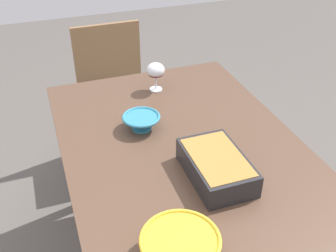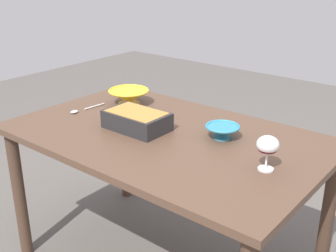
{
  "view_description": "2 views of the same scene",
  "coord_description": "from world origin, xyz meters",
  "px_view_note": "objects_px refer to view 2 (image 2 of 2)",
  "views": [
    {
      "loc": [
        -1.11,
        0.48,
        1.69
      ],
      "look_at": [
        0.08,
        0.06,
        0.85
      ],
      "focal_mm": 43.43,
      "sensor_mm": 36.0,
      "label": 1
    },
    {
      "loc": [
        1.15,
        -1.4,
        1.51
      ],
      "look_at": [
        0.03,
        -0.02,
        0.81
      ],
      "focal_mm": 45.44,
      "sensor_mm": 36.0,
      "label": 2
    }
  ],
  "objects_px": {
    "casserole_dish": "(137,119)",
    "small_bowl": "(129,96)",
    "dining_table": "(165,152)",
    "wine_glass": "(268,146)",
    "mixing_bowl": "(222,131)",
    "serving_spoon": "(81,110)"
  },
  "relations": [
    {
      "from": "casserole_dish",
      "to": "small_bowl",
      "type": "relative_size",
      "value": 1.32
    },
    {
      "from": "casserole_dish",
      "to": "serving_spoon",
      "type": "xyz_separation_m",
      "value": [
        -0.4,
        -0.0,
        -0.04
      ]
    },
    {
      "from": "dining_table",
      "to": "wine_glass",
      "type": "distance_m",
      "value": 0.57
    },
    {
      "from": "small_bowl",
      "to": "serving_spoon",
      "type": "distance_m",
      "value": 0.27
    },
    {
      "from": "small_bowl",
      "to": "mixing_bowl",
      "type": "bearing_deg",
      "value": -7.15
    },
    {
      "from": "casserole_dish",
      "to": "mixing_bowl",
      "type": "bearing_deg",
      "value": 23.23
    },
    {
      "from": "mixing_bowl",
      "to": "small_bowl",
      "type": "xyz_separation_m",
      "value": [
        -0.66,
        0.08,
        0.01
      ]
    },
    {
      "from": "casserole_dish",
      "to": "mixing_bowl",
      "type": "height_order",
      "value": "casserole_dish"
    },
    {
      "from": "dining_table",
      "to": "mixing_bowl",
      "type": "distance_m",
      "value": 0.29
    },
    {
      "from": "casserole_dish",
      "to": "small_bowl",
      "type": "height_order",
      "value": "casserole_dish"
    },
    {
      "from": "casserole_dish",
      "to": "serving_spoon",
      "type": "distance_m",
      "value": 0.4
    },
    {
      "from": "casserole_dish",
      "to": "serving_spoon",
      "type": "bearing_deg",
      "value": -179.68
    },
    {
      "from": "wine_glass",
      "to": "casserole_dish",
      "type": "bearing_deg",
      "value": -179.77
    },
    {
      "from": "small_bowl",
      "to": "dining_table",
      "type": "bearing_deg",
      "value": -25.33
    },
    {
      "from": "dining_table",
      "to": "small_bowl",
      "type": "xyz_separation_m",
      "value": [
        -0.42,
        0.2,
        0.14
      ]
    },
    {
      "from": "casserole_dish",
      "to": "wine_glass",
      "type": "bearing_deg",
      "value": 0.23
    },
    {
      "from": "casserole_dish",
      "to": "mixing_bowl",
      "type": "xyz_separation_m",
      "value": [
        0.37,
        0.16,
        -0.01
      ]
    },
    {
      "from": "casserole_dish",
      "to": "small_bowl",
      "type": "distance_m",
      "value": 0.37
    },
    {
      "from": "casserole_dish",
      "to": "serving_spoon",
      "type": "height_order",
      "value": "casserole_dish"
    },
    {
      "from": "dining_table",
      "to": "wine_glass",
      "type": "xyz_separation_m",
      "value": [
        0.53,
        -0.04,
        0.19
      ]
    },
    {
      "from": "mixing_bowl",
      "to": "small_bowl",
      "type": "distance_m",
      "value": 0.66
    },
    {
      "from": "wine_glass",
      "to": "serving_spoon",
      "type": "relative_size",
      "value": 0.63
    }
  ]
}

